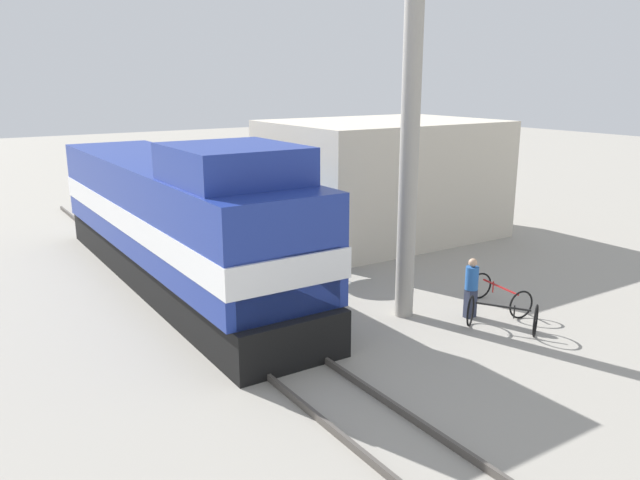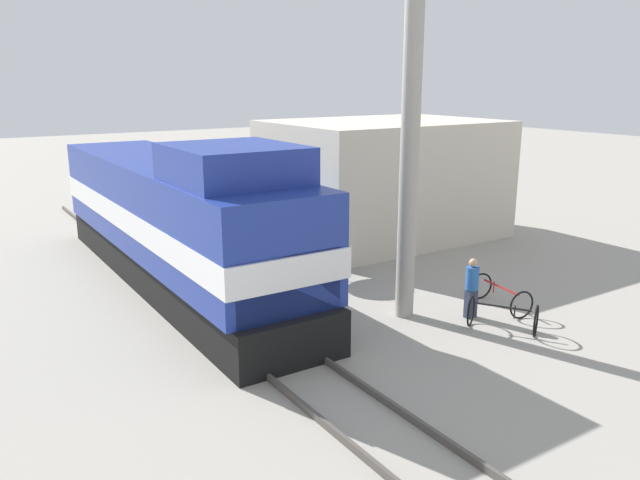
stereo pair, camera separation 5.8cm
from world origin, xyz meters
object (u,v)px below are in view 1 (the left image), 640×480
Objects in this scene: bicycle at (500,294)px; vendor_umbrella at (307,206)px; utility_pole at (410,128)px; person_bystander at (471,286)px; billboard_sign at (395,172)px; locomotive at (178,221)px; bicycle_spare at (502,315)px.

vendor_umbrella is at bearing -55.76° from bicycle.
utility_pole reaches higher than person_bystander.
utility_pole is at bearing -126.58° from billboard_sign.
vendor_umbrella is 6.48m from bicycle.
vendor_umbrella is 0.61× the size of billboard_sign.
locomotive is 8.14× the size of bicycle_spare.
utility_pole is 4.41m from person_bystander.
bicycle_spare is at bearing -90.64° from person_bystander.
utility_pole is at bearing -53.83° from locomotive.
billboard_sign reaches higher than person_bystander.
billboard_sign is 2.20× the size of bicycle_spare.
bicycle_spare is at bearing -77.64° from vendor_umbrella.
billboard_sign reaches higher than vendor_umbrella.
bicycle_spare is at bearing -57.99° from utility_pole.
billboard_sign is 2.17× the size of bicycle.
utility_pole is 5.18m from bicycle_spare.
locomotive is 3.69× the size of billboard_sign.
bicycle_spare is at bearing 52.63° from bicycle.
vendor_umbrella reaches higher than bicycle_spare.
locomotive is 4.05m from vendor_umbrella.
locomotive is at bearing 126.17° from utility_pole.
vendor_umbrella is 7.14m from bicycle_spare.
locomotive is 8.00× the size of bicycle.
person_bystander is (-2.17, -5.82, -2.10)m from billboard_sign.
utility_pole is 5.29m from bicycle.
person_bystander is (1.36, -1.07, -4.06)m from utility_pole.
bicycle_spare is (1.35, -2.15, -4.51)m from utility_pole.
billboard_sign is at bearing -90.87° from bicycle.
locomotive is at bearing 173.92° from billboard_sign.
person_bystander reaches higher than bicycle.
locomotive is 9.09× the size of person_bystander.
person_bystander is at bearing 56.85° from bicycle_spare.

